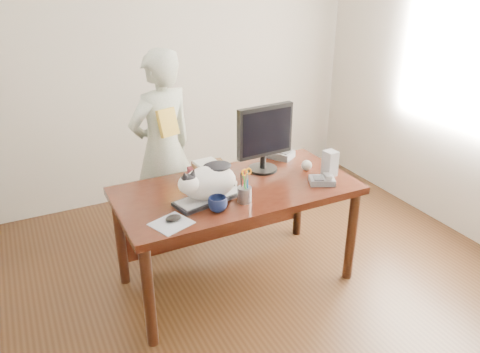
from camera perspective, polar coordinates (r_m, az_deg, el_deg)
name	(u,v)px	position (r m, az deg, el deg)	size (l,w,h in m)	color
room	(288,128)	(2.41, 5.91, 5.90)	(4.50, 4.50, 4.50)	black
desk	(232,202)	(3.26, -1.02, -3.11)	(1.60, 0.80, 0.75)	black
keyboard	(210,198)	(2.97, -3.71, -2.60)	(0.49, 0.27, 0.03)	black
cat	(208,181)	(2.91, -3.98, -0.61)	(0.45, 0.30, 0.26)	silver
monitor	(265,135)	(3.28, 3.05, 5.08)	(0.43, 0.22, 0.48)	black
pen_cup	(245,193)	(2.92, 0.57, -1.98)	(0.10, 0.10, 0.23)	gray
mousepad	(171,223)	(2.73, -8.36, -5.69)	(0.26, 0.25, 0.00)	#AEB1BA
mouse	(173,218)	(2.74, -8.13, -5.05)	(0.11, 0.09, 0.04)	black
coffee_mug	(218,204)	(2.82, -2.73, -3.38)	(0.12, 0.12, 0.09)	black
phone	(322,180)	(3.22, 10.02, -0.42)	(0.20, 0.18, 0.08)	slate
speaker	(330,163)	(3.33, 10.91, 1.60)	(0.09, 0.10, 0.18)	#99999B
baseball	(307,165)	(3.40, 8.13, 1.36)	(0.08, 0.08, 0.08)	beige
book_stack	(208,168)	(3.33, -3.92, 1.06)	(0.25, 0.19, 0.09)	#54161D
calculator	(281,154)	(3.61, 4.96, 2.73)	(0.22, 0.23, 0.06)	slate
person	(163,149)	(3.73, -9.38, 3.33)	(0.57, 0.37, 1.56)	silver
held_book	(168,123)	(3.49, -8.81, 6.52)	(0.17, 0.13, 0.21)	gold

